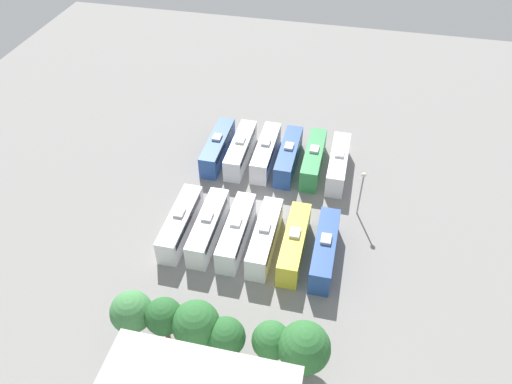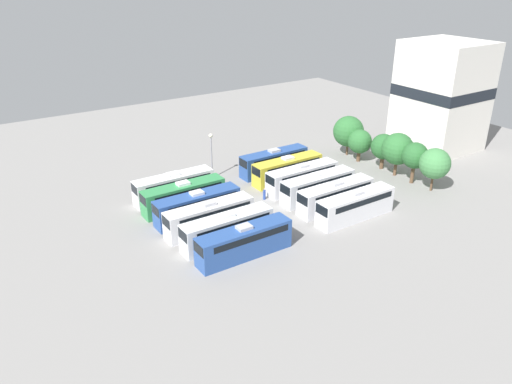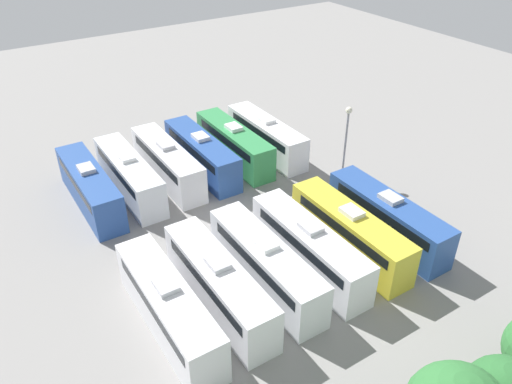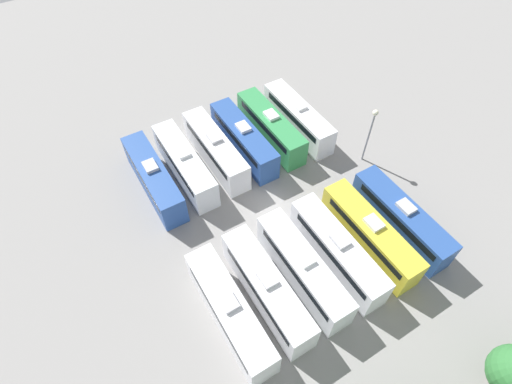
{
  "view_description": "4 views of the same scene",
  "coord_description": "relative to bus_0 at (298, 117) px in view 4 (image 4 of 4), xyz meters",
  "views": [
    {
      "loc": [
        -9.79,
        48.61,
        45.87
      ],
      "look_at": [
        0.92,
        1.55,
        2.83
      ],
      "focal_mm": 35.0,
      "sensor_mm": 36.0,
      "label": 1
    },
    {
      "loc": [
        48.57,
        -32.71,
        29.01
      ],
      "look_at": [
        0.94,
        -1.3,
        2.94
      ],
      "focal_mm": 35.0,
      "sensor_mm": 36.0,
      "label": 2
    },
    {
      "loc": [
        16.2,
        29.28,
        23.98
      ],
      "look_at": [
        -1.2,
        1.97,
        3.23
      ],
      "focal_mm": 35.0,
      "sensor_mm": 36.0,
      "label": 3
    },
    {
      "loc": [
        13.66,
        19.89,
        32.31
      ],
      "look_at": [
        0.96,
        -1.23,
        1.7
      ],
      "focal_mm": 28.0,
      "sensor_mm": 36.0,
      "label": 4
    }
  ],
  "objects": [
    {
      "name": "bus_1",
      "position": [
        3.57,
        -0.27,
        0.0
      ],
      "size": [
        2.47,
        11.03,
        3.74
      ],
      "color": "#338C4C",
      "rests_on": "ground_plane"
    },
    {
      "name": "bus_2",
      "position": [
        7.18,
        -0.15,
        0.0
      ],
      "size": [
        2.47,
        11.03,
        3.74
      ],
      "color": "#284C93",
      "rests_on": "ground_plane"
    },
    {
      "name": "bus_10",
      "position": [
        14.33,
        16.15,
        0.0
      ],
      "size": [
        2.47,
        11.03,
        3.74
      ],
      "color": "white",
      "rests_on": "ground_plane"
    },
    {
      "name": "bus_3",
      "position": [
        10.56,
        -0.31,
        0.0
      ],
      "size": [
        2.47,
        11.03,
        3.74
      ],
      "color": "silver",
      "rests_on": "ground_plane"
    },
    {
      "name": "bus_9",
      "position": [
        10.75,
        16.16,
        0.0
      ],
      "size": [
        2.47,
        11.03,
        3.74
      ],
      "color": "silver",
      "rests_on": "ground_plane"
    },
    {
      "name": "bus_5",
      "position": [
        17.77,
        0.04,
        0.0
      ],
      "size": [
        2.47,
        11.03,
        3.74
      ],
      "color": "#284C93",
      "rests_on": "ground_plane"
    },
    {
      "name": "bus_8",
      "position": [
        7.18,
        16.3,
        0.0
      ],
      "size": [
        2.47,
        11.03,
        3.74
      ],
      "color": "white",
      "rests_on": "ground_plane"
    },
    {
      "name": "bus_7",
      "position": [
        3.55,
        16.44,
        0.0
      ],
      "size": [
        2.47,
        11.03,
        3.74
      ],
      "color": "gold",
      "rests_on": "ground_plane"
    },
    {
      "name": "bus_6",
      "position": [
        -0.11,
        16.61,
        0.0
      ],
      "size": [
        2.47,
        11.03,
        3.74
      ],
      "color": "#284C93",
      "rests_on": "ground_plane"
    },
    {
      "name": "light_pole",
      "position": [
        -3.45,
        7.71,
        2.89
      ],
      "size": [
        0.6,
        0.6,
        6.89
      ],
      "color": "gray",
      "rests_on": "ground_plane"
    },
    {
      "name": "worker_person",
      "position": [
        7.04,
        9.96,
        -1.11
      ],
      "size": [
        0.36,
        0.36,
        1.63
      ],
      "color": "navy",
      "rests_on": "ground_plane"
    },
    {
      "name": "bus_11",
      "position": [
        17.88,
        16.26,
        0.0
      ],
      "size": [
        2.47,
        11.03,
        3.74
      ],
      "color": "silver",
      "rests_on": "ground_plane"
    },
    {
      "name": "bus_0",
      "position": [
        0.0,
        0.0,
        0.0
      ],
      "size": [
        2.47,
        11.03,
        3.74
      ],
      "color": "white",
      "rests_on": "ground_plane"
    },
    {
      "name": "ground_plane",
      "position": [
        8.85,
        8.09,
        -1.86
      ],
      "size": [
        119.05,
        119.05,
        0.0
      ],
      "primitive_type": "plane",
      "color": "gray"
    },
    {
      "name": "bus_4",
      "position": [
        14.29,
        -0.05,
        0.0
      ],
      "size": [
        2.47,
        11.03,
        3.74
      ],
      "color": "silver",
      "rests_on": "ground_plane"
    }
  ]
}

